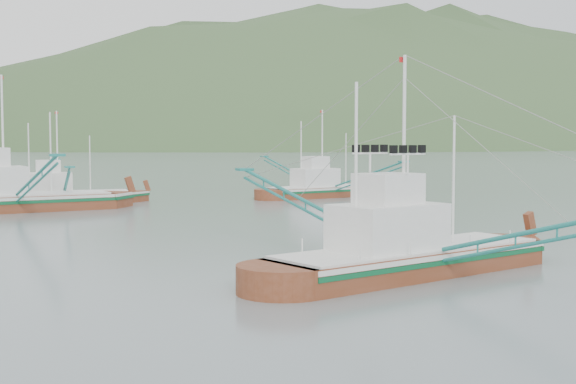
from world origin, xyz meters
name	(u,v)px	position (x,y,z in m)	size (l,w,h in m)	color
ground	(336,269)	(0.00, 0.00, 0.00)	(1200.00, 1200.00, 0.00)	slate
main_boat	(408,230)	(2.33, -2.53, 2.00)	(14.70, 25.17, 10.42)	maroon
bg_boat_right	(324,181)	(17.93, 40.88, 1.67)	(13.44, 23.27, 9.54)	maroon
bg_boat_left	(8,188)	(-12.70, 35.98, 1.94)	(16.85, 29.48, 12.01)	maroon
bg_boat_far	(61,190)	(-7.85, 43.01, 1.26)	(12.66, 22.64, 9.16)	maroon
headland_right	(388,146)	(240.00, 430.00, 0.00)	(684.00, 432.00, 306.00)	#36532A
ridge_distant	(37,146)	(30.00, 560.00, 0.00)	(960.00, 400.00, 240.00)	slate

